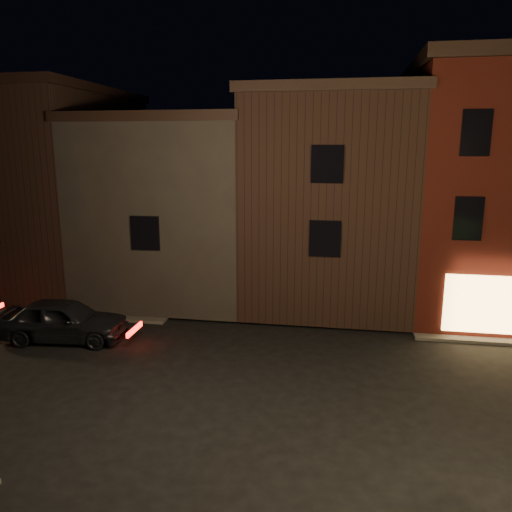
# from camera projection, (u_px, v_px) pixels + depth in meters

# --- Properties ---
(ground) EXTENTS (120.00, 120.00, 0.00)m
(ground) POSITION_uv_depth(u_px,v_px,m) (264.00, 393.00, 14.83)
(ground) COLOR black
(ground) RESTS_ON ground
(sidewalk_far_left) EXTENTS (30.00, 30.00, 0.12)m
(sidewalk_far_left) POSITION_uv_depth(u_px,v_px,m) (42.00, 243.00, 37.39)
(sidewalk_far_left) COLOR #2D2B28
(sidewalk_far_left) RESTS_ON ground
(corner_building) EXTENTS (6.50, 8.50, 10.50)m
(corner_building) POSITION_uv_depth(u_px,v_px,m) (482.00, 188.00, 21.45)
(corner_building) COLOR #44120C
(corner_building) RESTS_ON ground
(row_building_a) EXTENTS (7.30, 10.30, 9.40)m
(row_building_a) POSITION_uv_depth(u_px,v_px,m) (330.00, 196.00, 23.64)
(row_building_a) COLOR black
(row_building_a) RESTS_ON ground
(row_building_b) EXTENTS (7.80, 10.30, 8.40)m
(row_building_b) POSITION_uv_depth(u_px,v_px,m) (183.00, 204.00, 24.95)
(row_building_b) COLOR black
(row_building_b) RESTS_ON ground
(row_building_c) EXTENTS (7.30, 10.30, 9.90)m
(row_building_c) POSITION_uv_depth(u_px,v_px,m) (49.00, 187.00, 26.00)
(row_building_c) COLOR black
(row_building_c) RESTS_ON ground
(parked_car_a) EXTENTS (4.84, 2.30, 1.60)m
(parked_car_a) POSITION_uv_depth(u_px,v_px,m) (64.00, 320.00, 18.68)
(parked_car_a) COLOR black
(parked_car_a) RESTS_ON ground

